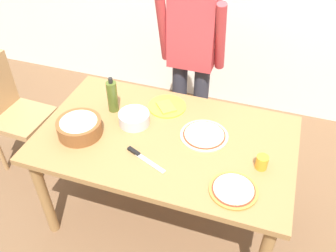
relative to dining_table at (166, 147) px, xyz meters
The scene contains 12 objects.
ground 0.67m from the dining_table, ahead, with size 8.00×8.00×0.00m, color brown.
dining_table is the anchor object (origin of this frame).
person_cook 0.80m from the dining_table, 93.66° to the left, with size 0.49×0.25×1.62m.
chair_wooden_left 1.34m from the dining_table, behind, with size 0.42×0.42×0.95m.
pizza_raw_on_board 0.26m from the dining_table, 20.01° to the left, with size 0.30×0.30×0.02m.
pizza_cooked_on_tray 0.57m from the dining_table, 31.10° to the right, with size 0.26×0.26×0.02m.
plate_with_slice 0.32m from the dining_table, 106.98° to the left, with size 0.26×0.26×0.02m.
popcorn_bowl 0.56m from the dining_table, 164.98° to the right, with size 0.28×0.28×0.11m.
mixing_bowl_steel 0.28m from the dining_table, 164.93° to the left, with size 0.20×0.20×0.08m.
olive_oil_bottle 0.49m from the dining_table, 160.41° to the left, with size 0.07×0.07×0.26m.
cup_orange 0.62m from the dining_table, ahead, with size 0.07×0.07×0.09m, color orange.
chef_knife 0.25m from the dining_table, 109.49° to the right, with size 0.28×0.14×0.02m.
Camera 1 is at (0.55, -1.59, 2.28)m, focal length 38.81 mm.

